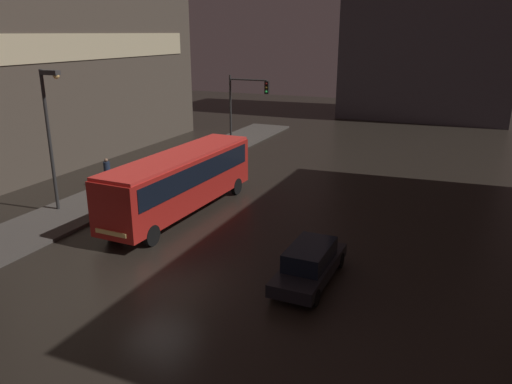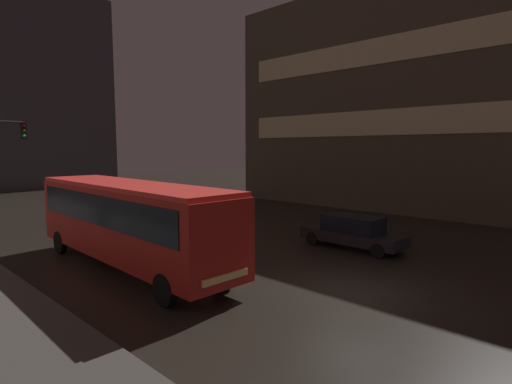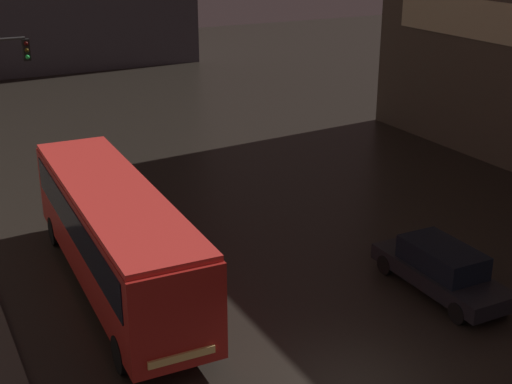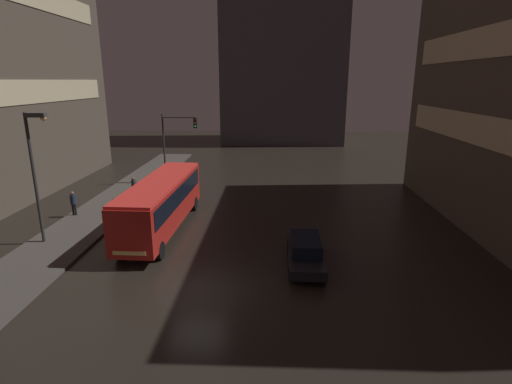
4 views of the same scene
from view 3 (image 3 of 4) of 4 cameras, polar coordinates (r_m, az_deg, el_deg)
name	(u,v)px [view 3 (image 3 of 4)]	position (r m, az deg, el deg)	size (l,w,h in m)	color
bus_near	(115,229)	(21.83, -11.24, -2.89)	(2.78, 11.41, 3.32)	#AD1E19
car_taxi	(441,268)	(22.58, 14.59, -5.94)	(1.82, 4.82, 1.52)	black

